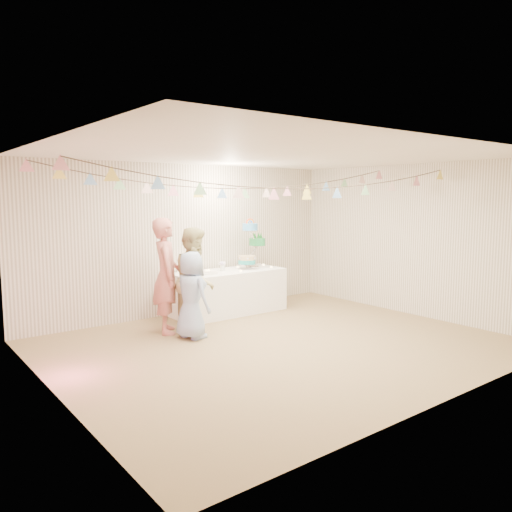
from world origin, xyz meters
TOP-DOWN VIEW (x-y plane):
  - floor at (0.00, 0.00)m, footprint 6.00×6.00m
  - ceiling at (0.00, 0.00)m, footprint 6.00×6.00m
  - back_wall at (0.00, 2.50)m, footprint 6.00×6.00m
  - front_wall at (0.00, -2.50)m, footprint 6.00×6.00m
  - left_wall at (-3.00, 0.00)m, footprint 5.00×5.00m
  - right_wall at (3.00, 0.00)m, footprint 5.00×5.00m
  - table at (0.52, 2.00)m, footprint 2.01×0.80m
  - cake_stand at (1.07, 2.05)m, footprint 0.75×0.44m
  - cake_bottom at (0.92, 1.99)m, footprint 0.31×0.31m
  - cake_middle at (1.25, 2.14)m, footprint 0.27×0.27m
  - cake_top_tier at (1.01, 2.02)m, footprint 0.25×0.25m
  - platter at (0.07, 1.95)m, footprint 0.34×0.34m
  - posy at (0.43, 2.05)m, footprint 0.15×0.15m
  - person_adult_a at (-0.94, 1.52)m, footprint 0.63×0.75m
  - person_adult_b at (-0.59, 1.27)m, footprint 0.97×0.98m
  - person_child at (-0.80, 1.02)m, footprint 0.50×0.68m
  - bunting_back at (0.00, 1.10)m, footprint 5.60×1.10m
  - bunting_front at (0.00, -0.20)m, footprint 5.60×0.90m
  - tealight_0 at (-0.28, 1.85)m, footprint 0.04×0.04m
  - tealight_1 at (0.17, 2.18)m, footprint 0.04×0.04m
  - tealight_2 at (0.62, 1.78)m, footprint 0.04×0.04m
  - tealight_3 at (0.87, 2.22)m, footprint 0.04×0.04m
  - tealight_4 at (1.34, 1.82)m, footprint 0.04×0.04m
  - tealight_5 at (1.42, 2.15)m, footprint 0.04×0.04m
  - tealight_6 at (0.23, 2.20)m, footprint 0.04×0.04m

SIDE VIEW (x-z plane):
  - floor at x=0.00m, z-range 0.00..0.00m
  - table at x=0.52m, z-range 0.00..0.75m
  - person_child at x=-0.80m, z-range 0.00..1.27m
  - platter at x=0.07m, z-range 0.75..0.77m
  - tealight_0 at x=-0.28m, z-range 0.75..0.78m
  - tealight_1 at x=0.17m, z-range 0.75..0.78m
  - tealight_2 at x=0.62m, z-range 0.75..0.78m
  - tealight_3 at x=0.87m, z-range 0.75..0.78m
  - tealight_4 at x=1.34m, z-range 0.75..0.78m
  - tealight_5 at x=1.42m, z-range 0.75..0.78m
  - tealight_6 at x=0.23m, z-range 0.75..0.78m
  - person_adult_b at x=-0.59m, z-range 0.00..1.59m
  - posy at x=0.43m, z-range 0.75..0.92m
  - cake_bottom at x=0.92m, z-range 0.76..0.91m
  - person_adult_a at x=-0.94m, z-range 0.00..1.74m
  - cake_middle at x=1.25m, z-range 1.00..1.22m
  - cake_stand at x=1.07m, z-range 0.75..1.59m
  - back_wall at x=0.00m, z-range 1.30..1.30m
  - front_wall at x=0.00m, z-range 1.30..1.30m
  - left_wall at x=-3.00m, z-range 1.30..1.30m
  - right_wall at x=3.00m, z-range 1.30..1.30m
  - cake_top_tier at x=1.01m, z-range 1.28..1.47m
  - bunting_front at x=0.00m, z-range 2.14..2.50m
  - bunting_back at x=0.00m, z-range 2.15..2.55m
  - ceiling at x=0.00m, z-range 2.60..2.60m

